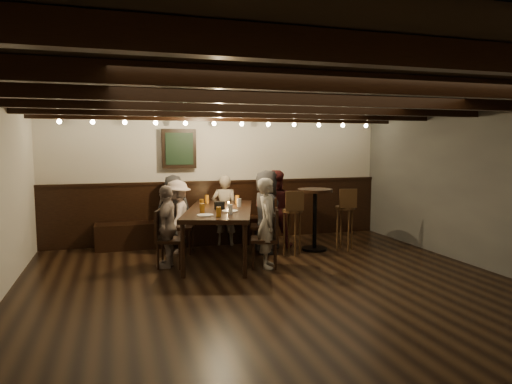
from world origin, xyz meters
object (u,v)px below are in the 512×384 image
object	(u,v)px
chair_right_far	(266,249)
person_left_near	(178,217)
chair_left_near	(180,236)
person_left_far	(167,226)
person_right_near	(267,212)
bar_stool_left	(292,231)
chair_left_far	(170,250)
bar_stool_right	(345,227)
high_top_table	(315,210)
person_bench_left	(174,211)
person_bench_centre	(225,210)
chair_right_near	(265,236)
dining_table	(220,213)
person_bench_right	(274,209)
person_right_far	(268,223)

from	to	relation	value
chair_right_far	person_left_near	xyz separation A→B (m)	(-1.13, 1.30, 0.35)
chair_left_near	person_left_far	size ratio (longest dim) A/B	0.75
person_right_near	bar_stool_left	xyz separation A→B (m)	(0.36, -0.26, -0.30)
chair_left_far	bar_stool_right	world-z (taller)	bar_stool_right
high_top_table	person_bench_left	bearing A→B (deg)	157.11
person_bench_centre	person_left_near	world-z (taller)	person_bench_centre
chair_left_far	person_right_near	size ratio (longest dim) A/B	0.62
chair_right_near	person_left_near	distance (m)	1.51
dining_table	bar_stool_right	world-z (taller)	bar_stool_right
dining_table	bar_stool_right	bearing A→B (deg)	17.24
high_top_table	person_bench_right	bearing A→B (deg)	143.20
chair_left_far	chair_right_near	bearing A→B (deg)	122.04
chair_left_near	bar_stool_right	size ratio (longest dim) A/B	0.85
person_bench_left	bar_stool_left	bearing A→B (deg)	164.12
person_right_near	chair_left_near	bearing A→B (deg)	90.00
person_bench_left	person_bench_centre	size ratio (longest dim) A/B	1.01
chair_left_near	person_bench_centre	xyz separation A→B (m)	(0.87, 0.36, 0.36)
person_bench_centre	high_top_table	bearing A→B (deg)	166.07
person_left_near	high_top_table	distance (m)	2.35
person_right_far	bar_stool_left	xyz separation A→B (m)	(0.63, 0.60, -0.27)
person_left_far	chair_left_far	bearing A→B (deg)	90.00
person_left_near	bar_stool_left	world-z (taller)	person_left_near
high_top_table	bar_stool_left	size ratio (longest dim) A/B	0.99
chair_right_near	bar_stool_right	bearing A→B (deg)	-81.60
person_left_far	high_top_table	bearing A→B (deg)	115.31
chair_right_far	person_right_near	size ratio (longest dim) A/B	0.63
high_top_table	person_bench_centre	bearing A→B (deg)	148.78
chair_right_far	person_right_far	size ratio (longest dim) A/B	0.66
chair_left_far	dining_table	bearing A→B (deg)	122.07
chair_right_far	bar_stool_right	distance (m)	1.78
person_right_far	chair_left_far	bearing A→B (deg)	90.00
chair_right_near	bar_stool_right	size ratio (longest dim) A/B	0.88
person_left_far	person_right_near	world-z (taller)	person_right_near
chair_right_far	bar_stool_left	size ratio (longest dim) A/B	0.81
person_right_near	high_top_table	distance (m)	0.86
chair_right_near	high_top_table	xyz separation A→B (m)	(0.89, -0.06, 0.41)
person_bench_right	person_bench_centre	bearing A→B (deg)	-9.46
person_bench_centre	chair_right_near	bearing A→B (deg)	140.19
person_bench_left	person_right_near	size ratio (longest dim) A/B	0.93
person_left_far	person_right_far	xyz separation A→B (m)	(1.43, -0.45, 0.05)
chair_left_far	person_left_near	world-z (taller)	person_left_near
chair_right_far	bar_stool_right	world-z (taller)	bar_stool_right
person_bench_centre	person_left_far	world-z (taller)	person_bench_centre
person_bench_right	person_left_far	bearing A→B (deg)	39.29
person_left_far	person_right_near	distance (m)	1.75
high_top_table	person_right_near	bearing A→B (deg)	176.51
high_top_table	bar_stool_left	bearing A→B (deg)	-157.64
person_right_far	chair_right_far	bearing A→B (deg)	90.00
person_bench_right	person_right_near	size ratio (longest dim) A/B	0.98
chair_left_near	chair_right_near	size ratio (longest dim) A/B	0.98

